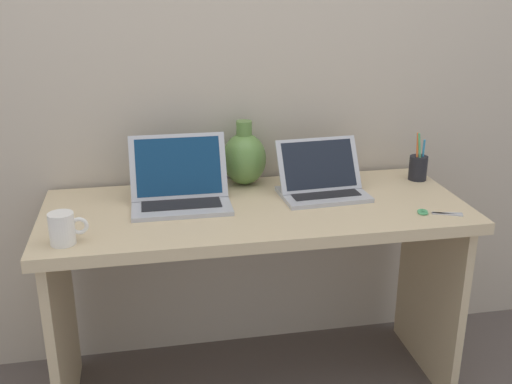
% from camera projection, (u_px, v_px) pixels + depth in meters
% --- Properties ---
extents(ground_plane, '(6.00, 6.00, 0.00)m').
position_uv_depth(ground_plane, '(256.00, 384.00, 2.34)').
color(ground_plane, '#564C47').
extents(back_wall, '(4.40, 0.04, 2.40)m').
position_uv_depth(back_wall, '(239.00, 58.00, 2.24)').
color(back_wall, '#BCAD99').
rests_on(back_wall, ground).
extents(desk, '(1.45, 0.59, 0.74)m').
position_uv_depth(desk, '(256.00, 248.00, 2.14)').
color(desk, '#D1B78C').
rests_on(desk, ground).
extents(laptop_left, '(0.34, 0.25, 0.22)m').
position_uv_depth(laptop_left, '(180.00, 187.00, 2.10)').
color(laptop_left, '#B2B2B7').
rests_on(laptop_left, desk).
extents(laptop_right, '(0.31, 0.23, 0.19)m').
position_uv_depth(laptop_right, '(321.00, 181.00, 2.18)').
color(laptop_right, '#B2B2B7').
rests_on(laptop_right, desk).
extents(green_vase, '(0.16, 0.16, 0.24)m').
position_uv_depth(green_vase, '(244.00, 158.00, 2.27)').
color(green_vase, '#5B843D').
rests_on(green_vase, desk).
extents(coffee_mug, '(0.11, 0.08, 0.10)m').
position_uv_depth(coffee_mug, '(63.00, 228.00, 1.78)').
color(coffee_mug, white).
rests_on(coffee_mug, desk).
extents(pen_cup, '(0.07, 0.07, 0.19)m').
position_uv_depth(pen_cup, '(418.00, 167.00, 2.33)').
color(pen_cup, black).
rests_on(pen_cup, desk).
extents(scissors, '(0.15, 0.08, 0.01)m').
position_uv_depth(scissors, '(432.00, 213.00, 2.02)').
color(scissors, '#B7B7BC').
rests_on(scissors, desk).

